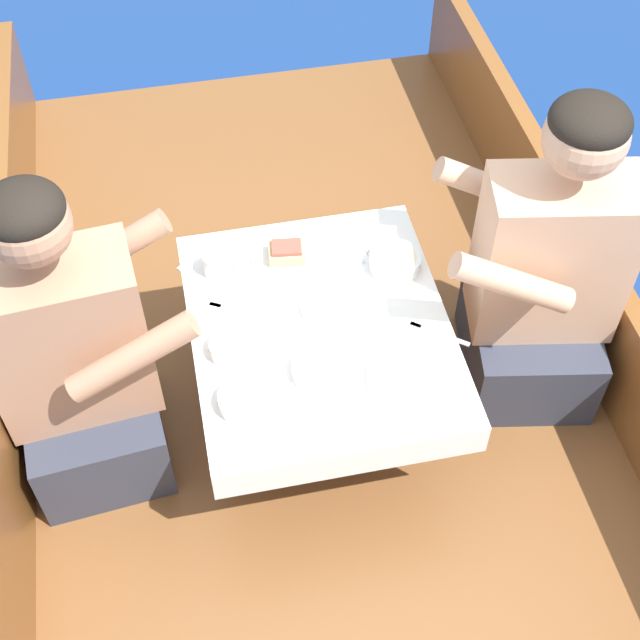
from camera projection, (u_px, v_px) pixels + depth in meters
ground_plane at (323, 468)px, 2.89m from camera, size 60.00×60.00×0.00m
boat_deck at (323, 447)px, 2.79m from camera, size 1.83×3.62×0.26m
gunwale_port at (8, 441)px, 2.43m from camera, size 0.06×3.62×0.37m
gunwale_starboard at (612, 339)px, 2.66m from camera, size 0.06×3.62×0.37m
cockpit_table at (320, 334)px, 2.44m from camera, size 0.70×0.82×0.41m
person_port at (78, 363)px, 2.33m from camera, size 0.55×0.48×1.01m
person_starboard at (543, 279)px, 2.50m from camera, size 0.57×0.52×1.02m
plate_sandwich at (287, 259)px, 2.56m from camera, size 0.21×0.21×0.01m
plate_bread at (334, 305)px, 2.45m from camera, size 0.19×0.19×0.01m
sandwich at (287, 252)px, 2.54m from camera, size 0.11×0.09×0.05m
bowl_port_near at (395, 261)px, 2.53m from camera, size 0.15×0.15×0.04m
bowl_starboard_near at (231, 347)px, 2.33m from camera, size 0.11×0.11×0.04m
bowl_center_far at (320, 366)px, 2.29m from camera, size 0.15×0.15×0.04m
bowl_port_far at (245, 399)px, 2.22m from camera, size 0.14×0.14×0.04m
coffee_cup_port at (382, 376)px, 2.26m from camera, size 0.10×0.08×0.07m
coffee_cup_starboard at (217, 263)px, 2.51m from camera, size 0.11×0.08×0.07m
utensil_spoon_port at (205, 247)px, 2.59m from camera, size 0.14×0.12×0.01m
utensil_fork_starboard at (433, 332)px, 2.39m from camera, size 0.15×0.12×0.00m
utensil_knife_port at (401, 357)px, 2.34m from camera, size 0.17×0.06×0.00m
utensil_spoon_center at (331, 248)px, 2.59m from camera, size 0.14×0.12×0.01m
utensil_knife_starboard at (360, 239)px, 2.62m from camera, size 0.05×0.17×0.00m
utensil_fork_port at (232, 309)px, 2.44m from camera, size 0.16×0.10×0.00m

